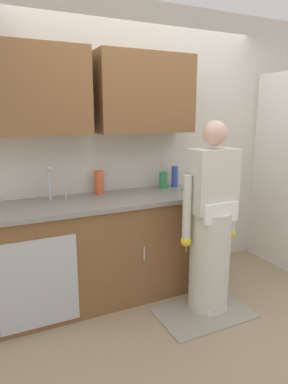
{
  "coord_description": "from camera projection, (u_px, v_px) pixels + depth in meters",
  "views": [
    {
      "loc": [
        -1.44,
        -2.08,
        1.66
      ],
      "look_at": [
        -0.19,
        0.55,
        1.0
      ],
      "focal_mm": 31.77,
      "sensor_mm": 36.0,
      "label": 1
    }
  ],
  "objects": [
    {
      "name": "cup_by_sink",
      "position": [
        197.0,
        188.0,
        3.17
      ],
      "size": [
        0.08,
        0.08,
        0.1
      ],
      "primitive_type": "cylinder",
      "color": "#33478C",
      "rests_on": "countertop"
    },
    {
      "name": "countertop",
      "position": [
        100.0,
        201.0,
        2.98
      ],
      "size": [
        1.96,
        0.66,
        0.04
      ],
      "primitive_type": "cube",
      "color": "gray",
      "rests_on": "counter_cabinet"
    },
    {
      "name": "bottle_water_tall",
      "position": [
        99.0,
        182.0,
        3.17
      ],
      "size": [
        0.08,
        0.08,
        0.22
      ],
      "primitive_type": "cylinder",
      "color": "#E05933",
      "rests_on": "countertop"
    },
    {
      "name": "counter_cabinet",
      "position": [
        101.0,
        252.0,
        3.08
      ],
      "size": [
        1.9,
        0.62,
        0.9
      ],
      "color": "brown",
      "rests_on": "ground"
    },
    {
      "name": "bottle_soap",
      "position": [
        175.0,
        176.0,
        3.48
      ],
      "size": [
        0.07,
        0.07,
        0.21
      ],
      "primitive_type": "cylinder",
      "color": "#334CB2",
      "rests_on": "countertop"
    },
    {
      "name": "ground_plane",
      "position": [
        193.0,
        321.0,
        2.8
      ],
      "size": [
        9.0,
        9.0,
        0.0
      ],
      "primitive_type": "plane",
      "color": "#998466"
    },
    {
      "name": "sink",
      "position": [
        59.0,
        205.0,
        2.84
      ],
      "size": [
        0.5,
        0.36,
        0.35
      ],
      "color": "#B7BABF",
      "rests_on": "counter_cabinet"
    },
    {
      "name": "person_at_sink",
      "position": [
        211.0,
        233.0,
        2.86
      ],
      "size": [
        0.55,
        0.34,
        1.62
      ],
      "color": "white",
      "rests_on": "ground"
    },
    {
      "name": "bottle_water_short",
      "position": [
        163.0,
        180.0,
        3.41
      ],
      "size": [
        0.08,
        0.08,
        0.16
      ],
      "primitive_type": "cylinder",
      "color": "#2D8C4C",
      "rests_on": "countertop"
    },
    {
      "name": "floor_mat",
      "position": [
        204.0,
        313.0,
        2.9
      ],
      "size": [
        0.8,
        0.5,
        0.01
      ],
      "primitive_type": "cube",
      "color": "gray",
      "rests_on": "ground"
    },
    {
      "name": "sponge",
      "position": [
        188.0,
        189.0,
        3.3
      ],
      "size": [
        0.11,
        0.07,
        0.03
      ],
      "primitive_type": "cube",
      "color": "#4CBF4C",
      "rests_on": "countertop"
    },
    {
      "name": "kitchen_wall_with_uppers",
      "position": [
        129.0,
        135.0,
        3.29
      ],
      "size": [
        4.8,
        0.44,
        2.7
      ],
      "color": "beige",
      "rests_on": "ground"
    }
  ]
}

